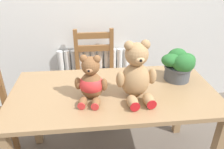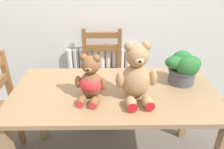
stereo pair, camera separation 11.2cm
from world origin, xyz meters
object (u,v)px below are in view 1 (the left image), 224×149
potted_plant (179,65)px  teddy_bear_right (136,74)px  wooden_chair_behind (95,76)px  teddy_bear_left (91,82)px

potted_plant → teddy_bear_right: bearing=-151.8°
wooden_chair_behind → teddy_bear_left: teddy_bear_left is taller
wooden_chair_behind → teddy_bear_right: teddy_bear_right is taller
potted_plant → wooden_chair_behind: bearing=135.9°
teddy_bear_left → potted_plant: (0.65, 0.19, 0.00)m
teddy_bear_left → potted_plant: 0.67m
wooden_chair_behind → potted_plant: size_ratio=3.51×
wooden_chair_behind → teddy_bear_left: (-0.04, -0.77, 0.36)m
wooden_chair_behind → potted_plant: potted_plant is taller
teddy_bear_right → teddy_bear_left: bearing=-7.1°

